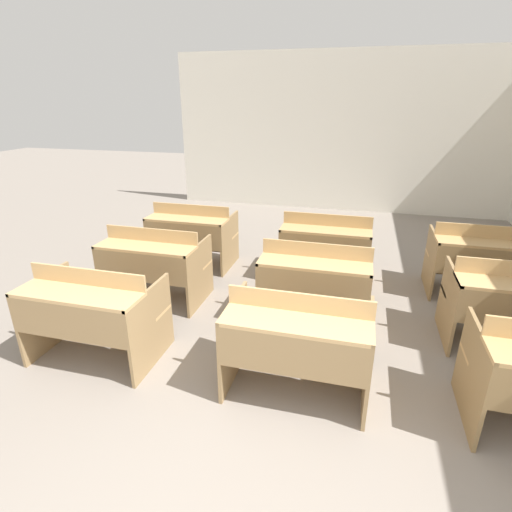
{
  "coord_description": "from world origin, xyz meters",
  "views": [
    {
      "loc": [
        0.51,
        -1.06,
        2.2
      ],
      "look_at": [
        -0.41,
        2.42,
        0.76
      ],
      "focal_mm": 28.0,
      "sensor_mm": 36.0,
      "label": 1
    }
  ],
  "objects_px": {
    "bench_second_left": "(154,262)",
    "bench_second_center": "(315,280)",
    "bench_third_center": "(326,245)",
    "bench_third_right": "(481,259)",
    "bench_front_left": "(93,311)",
    "bench_front_center": "(298,340)",
    "bench_third_left": "(192,233)"
  },
  "relations": [
    {
      "from": "bench_third_right",
      "to": "bench_third_center",
      "type": "bearing_deg",
      "value": 179.89
    },
    {
      "from": "bench_second_center",
      "to": "bench_third_center",
      "type": "bearing_deg",
      "value": 89.92
    },
    {
      "from": "bench_front_left",
      "to": "bench_third_center",
      "type": "height_order",
      "value": "same"
    },
    {
      "from": "bench_second_center",
      "to": "bench_third_left",
      "type": "relative_size",
      "value": 1.0
    },
    {
      "from": "bench_front_left",
      "to": "bench_front_center",
      "type": "height_order",
      "value": "same"
    },
    {
      "from": "bench_third_center",
      "to": "bench_third_right",
      "type": "distance_m",
      "value": 1.79
    },
    {
      "from": "bench_second_left",
      "to": "bench_second_center",
      "type": "height_order",
      "value": "same"
    },
    {
      "from": "bench_second_left",
      "to": "bench_second_center",
      "type": "relative_size",
      "value": 1.0
    },
    {
      "from": "bench_third_left",
      "to": "bench_third_right",
      "type": "distance_m",
      "value": 3.61
    },
    {
      "from": "bench_third_center",
      "to": "bench_third_left",
      "type": "bearing_deg",
      "value": 179.66
    },
    {
      "from": "bench_front_center",
      "to": "bench_third_right",
      "type": "height_order",
      "value": "same"
    },
    {
      "from": "bench_second_left",
      "to": "bench_second_center",
      "type": "bearing_deg",
      "value": -0.2
    },
    {
      "from": "bench_front_left",
      "to": "bench_front_center",
      "type": "xyz_separation_m",
      "value": [
        1.8,
        0.01,
        0.0
      ]
    },
    {
      "from": "bench_front_center",
      "to": "bench_third_left",
      "type": "distance_m",
      "value": 2.87
    },
    {
      "from": "bench_front_center",
      "to": "bench_third_right",
      "type": "bearing_deg",
      "value": 50.94
    },
    {
      "from": "bench_third_right",
      "to": "bench_second_left",
      "type": "bearing_deg",
      "value": -163.44
    },
    {
      "from": "bench_third_center",
      "to": "bench_front_left",
      "type": "bearing_deg",
      "value": -129.05
    },
    {
      "from": "bench_front_left",
      "to": "bench_third_left",
      "type": "distance_m",
      "value": 2.23
    },
    {
      "from": "bench_third_left",
      "to": "bench_third_center",
      "type": "distance_m",
      "value": 1.83
    },
    {
      "from": "bench_front_left",
      "to": "bench_third_right",
      "type": "bearing_deg",
      "value": 31.68
    },
    {
      "from": "bench_front_center",
      "to": "bench_third_left",
      "type": "relative_size",
      "value": 1.0
    },
    {
      "from": "bench_front_center",
      "to": "bench_second_left",
      "type": "relative_size",
      "value": 1.0
    },
    {
      "from": "bench_third_center",
      "to": "bench_front_center",
      "type": "bearing_deg",
      "value": -89.91
    },
    {
      "from": "bench_third_center",
      "to": "bench_third_right",
      "type": "height_order",
      "value": "same"
    },
    {
      "from": "bench_third_center",
      "to": "bench_second_left",
      "type": "bearing_deg",
      "value": -149.4
    },
    {
      "from": "bench_second_left",
      "to": "bench_third_right",
      "type": "relative_size",
      "value": 1.0
    },
    {
      "from": "bench_second_center",
      "to": "bench_third_left",
      "type": "bearing_deg",
      "value": 149.08
    },
    {
      "from": "bench_front_left",
      "to": "bench_third_right",
      "type": "distance_m",
      "value": 4.21
    },
    {
      "from": "bench_second_left",
      "to": "bench_third_left",
      "type": "distance_m",
      "value": 1.09
    },
    {
      "from": "bench_third_left",
      "to": "bench_front_center",
      "type": "bearing_deg",
      "value": -50.41
    },
    {
      "from": "bench_third_center",
      "to": "bench_second_center",
      "type": "bearing_deg",
      "value": -90.08
    },
    {
      "from": "bench_front_left",
      "to": "bench_second_center",
      "type": "bearing_deg",
      "value": 32.27
    }
  ]
}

